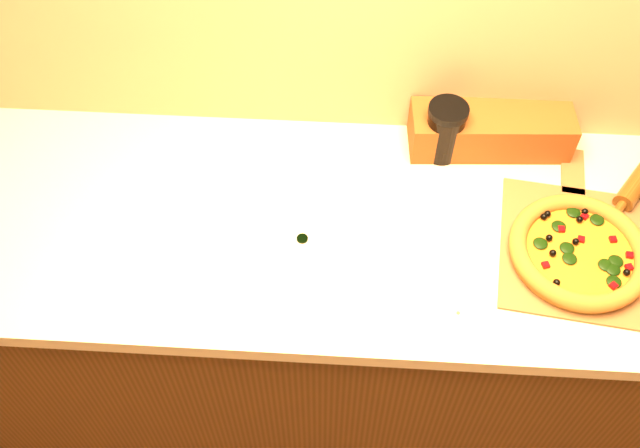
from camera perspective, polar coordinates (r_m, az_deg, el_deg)
The scene contains 7 objects.
cabinet at distance 2.06m, azimuth 2.46°, elevation -7.78°, with size 2.80×0.65×0.86m, color #482C0F.
countertop at distance 1.68m, azimuth 2.99°, elevation -0.39°, with size 2.84×0.68×0.04m, color beige.
pizza_peel at distance 1.72m, azimuth 19.69°, elevation -1.59°, with size 0.38×0.52×0.01m.
pizza at distance 1.68m, azimuth 20.02°, elevation -2.10°, with size 0.31×0.31×0.04m.
bottle_cap at distance 1.63m, azimuth -1.42°, elevation -1.17°, with size 0.03×0.03×0.01m, color black.
bread_bag at distance 1.83m, azimuth 13.47°, elevation 7.28°, with size 0.40×0.13×0.11m, color #653113.
dark_jar at distance 1.77m, azimuth 9.94°, elevation 7.37°, with size 0.10×0.10×0.15m.
Camera 1 is at (-0.03, 0.44, 2.23)m, focal length 40.00 mm.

